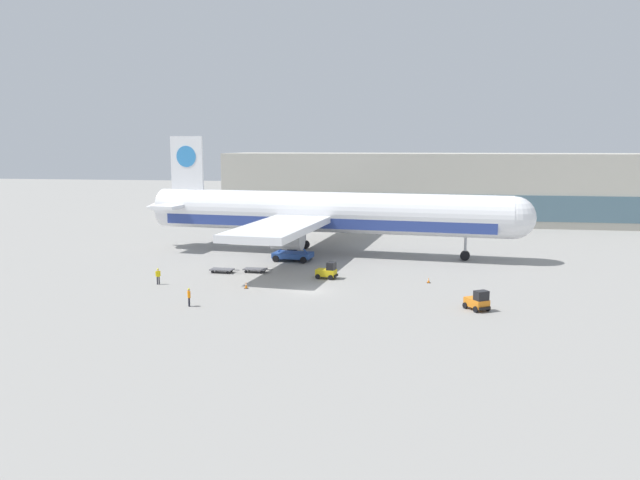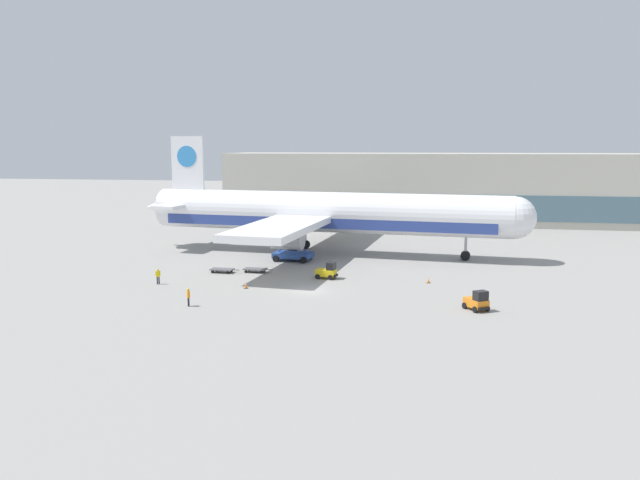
# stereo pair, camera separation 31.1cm
# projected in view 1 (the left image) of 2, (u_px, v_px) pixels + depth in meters

# --- Properties ---
(ground_plane) EXTENTS (400.00, 400.00, 0.00)m
(ground_plane) POSITION_uv_depth(u_px,v_px,m) (309.00, 291.00, 67.55)
(ground_plane) COLOR gray
(terminal_building) EXTENTS (90.00, 18.20, 14.00)m
(terminal_building) POSITION_uv_depth(u_px,v_px,m) (445.00, 188.00, 128.04)
(terminal_building) COLOR #BCB7A8
(terminal_building) RESTS_ON ground_plane
(airplane_main) EXTENTS (58.03, 48.56, 17.00)m
(airplane_main) POSITION_uv_depth(u_px,v_px,m) (321.00, 214.00, 90.10)
(airplane_main) COLOR white
(airplane_main) RESTS_ON ground_plane
(scissor_lift_loader) EXTENTS (5.48, 3.83, 5.62)m
(scissor_lift_loader) POSITION_uv_depth(u_px,v_px,m) (293.00, 245.00, 84.96)
(scissor_lift_loader) COLOR #284C99
(scissor_lift_loader) RESTS_ON ground_plane
(baggage_tug_foreground) EXTENTS (2.66, 2.01, 2.00)m
(baggage_tug_foreground) POSITION_uv_depth(u_px,v_px,m) (328.00, 271.00, 73.79)
(baggage_tug_foreground) COLOR yellow
(baggage_tug_foreground) RESTS_ON ground_plane
(baggage_tug_mid) EXTENTS (2.59, 2.81, 2.00)m
(baggage_tug_mid) POSITION_uv_depth(u_px,v_px,m) (478.00, 301.00, 59.62)
(baggage_tug_mid) COLOR orange
(baggage_tug_mid) RESTS_ON ground_plane
(baggage_dolly_lead) EXTENTS (3.74, 1.66, 0.48)m
(baggage_dolly_lead) POSITION_uv_depth(u_px,v_px,m) (222.00, 270.00, 77.21)
(baggage_dolly_lead) COLOR #56565B
(baggage_dolly_lead) RESTS_ON ground_plane
(baggage_dolly_second) EXTENTS (3.74, 1.66, 0.48)m
(baggage_dolly_second) POSITION_uv_depth(u_px,v_px,m) (255.00, 269.00, 77.40)
(baggage_dolly_second) COLOR #56565B
(baggage_dolly_second) RESTS_ON ground_plane
(ground_crew_near) EXTENTS (0.48, 0.39, 1.85)m
(ground_crew_near) POSITION_uv_depth(u_px,v_px,m) (158.00, 275.00, 70.62)
(ground_crew_near) COLOR black
(ground_crew_near) RESTS_ON ground_plane
(ground_crew_far) EXTENTS (0.39, 0.48, 1.83)m
(ground_crew_far) POSITION_uv_depth(u_px,v_px,m) (189.00, 296.00, 60.96)
(ground_crew_far) COLOR black
(ground_crew_far) RESTS_ON ground_plane
(traffic_cone_near) EXTENTS (0.40, 0.40, 0.74)m
(traffic_cone_near) POSITION_uv_depth(u_px,v_px,m) (246.00, 285.00, 68.74)
(traffic_cone_near) COLOR black
(traffic_cone_near) RESTS_ON ground_plane
(traffic_cone_far) EXTENTS (0.40, 0.40, 0.60)m
(traffic_cone_far) POSITION_uv_depth(u_px,v_px,m) (429.00, 280.00, 71.52)
(traffic_cone_far) COLOR black
(traffic_cone_far) RESTS_ON ground_plane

